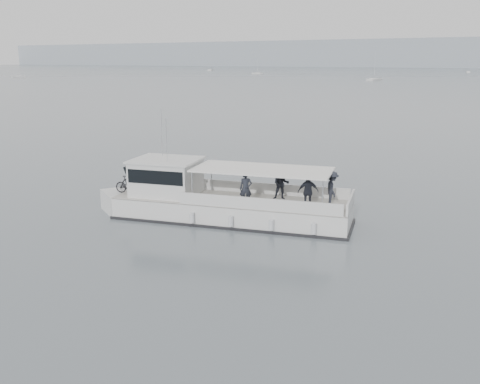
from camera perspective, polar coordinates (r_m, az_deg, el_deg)
The scene contains 3 objects.
ground at distance 33.15m, azimuth -2.97°, elevation -0.53°, with size 1400.00×1400.00×0.00m, color #515A60.
tour_boat at distance 28.52m, azimuth -3.24°, elevation -0.92°, with size 14.15×6.40×5.93m.
moored_fleet at distance 237.10m, azimuth 20.01°, elevation 11.26°, with size 416.39×354.06×10.74m.
Camera 1 is at (18.01, -26.56, 8.31)m, focal length 40.00 mm.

